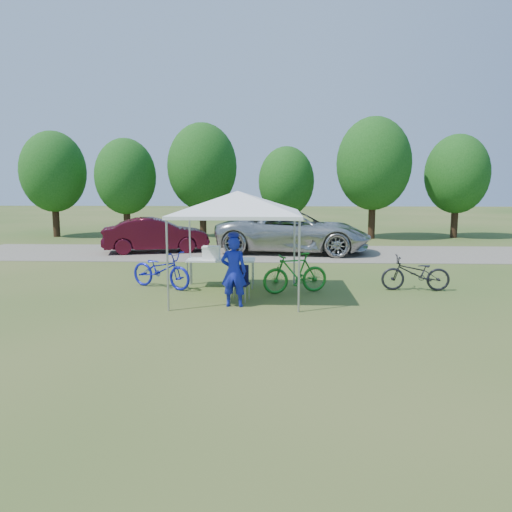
# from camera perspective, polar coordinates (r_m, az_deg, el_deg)

# --- Properties ---
(ground) EXTENTS (100.00, 100.00, 0.00)m
(ground) POSITION_cam_1_polar(r_m,az_deg,el_deg) (13.01, -2.05, -4.65)
(ground) COLOR #2D5119
(ground) RESTS_ON ground
(gravel_strip) EXTENTS (24.00, 5.00, 0.02)m
(gravel_strip) POSITION_cam_1_polar(r_m,az_deg,el_deg) (20.86, -0.38, 0.34)
(gravel_strip) COLOR gray
(gravel_strip) RESTS_ON ground
(canopy) EXTENTS (4.53, 4.53, 3.00)m
(canopy) POSITION_cam_1_polar(r_m,az_deg,el_deg) (12.68, -2.11, 7.11)
(canopy) COLOR #A5A5AA
(canopy) RESTS_ON ground
(treeline) EXTENTS (24.89, 4.28, 6.30)m
(treeline) POSITION_cam_1_polar(r_m,az_deg,el_deg) (26.72, -0.41, 9.69)
(treeline) COLOR #382314
(treeline) RESTS_ON ground
(folding_table) EXTENTS (1.91, 0.80, 0.79)m
(folding_table) POSITION_cam_1_polar(r_m,az_deg,el_deg) (14.16, -4.02, -0.53)
(folding_table) COLOR white
(folding_table) RESTS_ON ground
(folding_chair) EXTENTS (0.53, 0.54, 0.88)m
(folding_chair) POSITION_cam_1_polar(r_m,az_deg,el_deg) (12.55, -1.87, -2.71)
(folding_chair) COLOR black
(folding_chair) RESTS_ON ground
(cooler) EXTENTS (0.50, 0.34, 0.36)m
(cooler) POSITION_cam_1_polar(r_m,az_deg,el_deg) (14.16, -5.13, 0.39)
(cooler) COLOR white
(cooler) RESTS_ON folding_table
(ice_cream_cup) EXTENTS (0.07, 0.07, 0.05)m
(ice_cream_cup) POSITION_cam_1_polar(r_m,az_deg,el_deg) (14.06, -1.88, -0.29)
(ice_cream_cup) COLOR #DDEC37
(ice_cream_cup) RESTS_ON folding_table
(cyclist) EXTENTS (0.64, 0.44, 1.68)m
(cyclist) POSITION_cam_1_polar(r_m,az_deg,el_deg) (11.83, -2.57, -1.81)
(cyclist) COLOR #141FA9
(cyclist) RESTS_ON ground
(bike_blue) EXTENTS (2.09, 1.52, 1.05)m
(bike_blue) POSITION_cam_1_polar(r_m,az_deg,el_deg) (14.19, -10.79, -1.54)
(bike_blue) COLOR #1419B5
(bike_blue) RESTS_ON ground
(bike_green) EXTENTS (1.87, 1.04, 1.08)m
(bike_green) POSITION_cam_1_polar(r_m,az_deg,el_deg) (13.36, 4.51, -1.95)
(bike_green) COLOR #1A771F
(bike_green) RESTS_ON ground
(bike_dark) EXTENTS (1.86, 0.70, 0.97)m
(bike_dark) POSITION_cam_1_polar(r_m,az_deg,el_deg) (14.29, 17.79, -1.89)
(bike_dark) COLOR black
(bike_dark) RESTS_ON ground
(minivan) EXTENTS (6.72, 3.73, 1.78)m
(minivan) POSITION_cam_1_polar(r_m,az_deg,el_deg) (20.99, 4.29, 2.84)
(minivan) COLOR #B8B8B3
(minivan) RESTS_ON gravel_strip
(sedan) EXTENTS (4.63, 2.59, 1.44)m
(sedan) POSITION_cam_1_polar(r_m,az_deg,el_deg) (21.47, -11.36, 2.38)
(sedan) COLOR #440B19
(sedan) RESTS_ON gravel_strip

